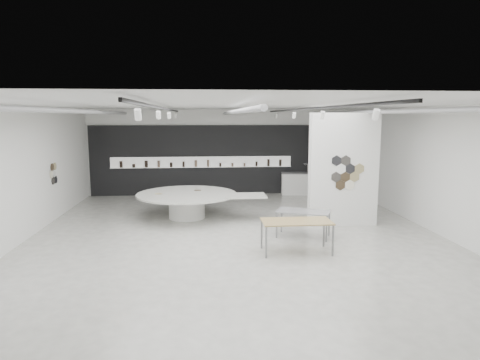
{
  "coord_description": "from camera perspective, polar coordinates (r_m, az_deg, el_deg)",
  "views": [
    {
      "loc": [
        -0.96,
        -12.15,
        3.49
      ],
      "look_at": [
        0.21,
        1.2,
        1.49
      ],
      "focal_mm": 32.0,
      "sensor_mm": 36.0,
      "label": 1
    }
  ],
  "objects": [
    {
      "name": "sample_table_stone",
      "position": [
        12.57,
        8.45,
        -4.38
      ],
      "size": [
        1.68,
        1.28,
        0.78
      ],
      "rotation": [
        0.0,
        0.0,
        -0.4
      ],
      "color": "gray",
      "rests_on": "ground"
    },
    {
      "name": "room",
      "position": [
        12.26,
        -0.93,
        1.86
      ],
      "size": [
        12.02,
        14.02,
        3.82
      ],
      "color": "beige",
      "rests_on": "ground"
    },
    {
      "name": "kitchen_counter",
      "position": [
        19.42,
        8.09,
        -0.47
      ],
      "size": [
        1.81,
        0.89,
        1.37
      ],
      "rotation": [
        0.0,
        0.0,
        -0.12
      ],
      "color": "white",
      "rests_on": "ground"
    },
    {
      "name": "back_wall_display",
      "position": [
        19.2,
        -2.35,
        2.66
      ],
      "size": [
        11.8,
        0.27,
        3.1
      ],
      "color": "black",
      "rests_on": "ground"
    },
    {
      "name": "sample_table_wood",
      "position": [
        11.12,
        7.55,
        -5.72
      ],
      "size": [
        1.78,
        0.9,
        0.83
      ],
      "rotation": [
        0.0,
        0.0,
        0.0
      ],
      "color": "#977E4E",
      "rests_on": "ground"
    },
    {
      "name": "partition_column",
      "position": [
        13.98,
        13.64,
        1.31
      ],
      "size": [
        2.2,
        0.38,
        3.6
      ],
      "color": "white",
      "rests_on": "ground"
    },
    {
      "name": "display_island",
      "position": [
        14.84,
        -6.84,
        -2.92
      ],
      "size": [
        4.4,
        3.45,
        0.88
      ],
      "rotation": [
        0.0,
        0.0,
        0.01
      ],
      "color": "white",
      "rests_on": "ground"
    }
  ]
}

